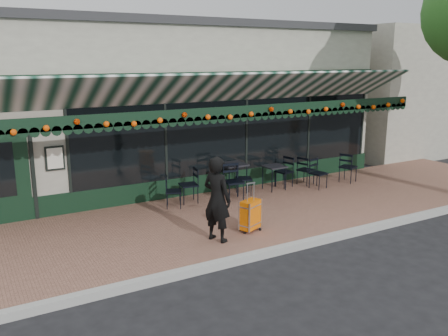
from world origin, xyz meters
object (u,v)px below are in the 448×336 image
cafe_table_a (274,168)px  chair_a_left (284,172)px  chair_b_left (189,185)px  chair_a_extra (348,167)px  chair_solo (174,192)px  woman (217,199)px  chair_b_front (234,182)px  chair_b_right (244,179)px  chair_a_front (318,174)px  cafe_table_b (233,166)px  chair_a_right (306,170)px  suitcase (250,215)px

cafe_table_a → chair_a_left: size_ratio=0.79×
chair_a_left → chair_b_left: bearing=-101.8°
chair_a_extra → chair_solo: 5.42m
woman → chair_b_front: size_ratio=1.81×
chair_a_left → chair_b_right: size_ratio=1.01×
chair_a_front → chair_b_left: bearing=159.5°
cafe_table_b → chair_a_left: 1.59m
cafe_table_a → chair_b_right: (-0.98, 0.00, -0.18)m
chair_a_left → chair_a_front: (0.73, -0.60, -0.01)m
cafe_table_b → chair_a_left: size_ratio=0.94×
chair_a_extra → chair_b_right: 3.37m
chair_a_extra → chair_solo: chair_a_extra is taller
chair_b_right → chair_solo: chair_b_right is taller
woman → chair_b_front: bearing=-61.2°
chair_a_extra → chair_b_front: (-3.85, 0.07, 0.03)m
cafe_table_a → chair_b_front: 1.52m
chair_b_left → chair_solo: 0.52m
chair_a_left → chair_solo: bearing=-98.8°
chair_a_front → chair_a_right: bearing=81.6°
cafe_table_b → chair_b_left: bearing=-170.9°
cafe_table_b → chair_a_left: bearing=-7.4°
chair_b_right → chair_b_front: (-0.50, -0.32, 0.05)m
chair_b_right → chair_a_left: bearing=-62.5°
chair_a_extra → chair_b_left: size_ratio=0.99×
suitcase → chair_b_left: bearing=71.9°
cafe_table_b → chair_a_front: size_ratio=0.97×
chair_a_left → chair_a_extra: (1.95, -0.49, 0.01)m
chair_a_extra → chair_solo: size_ratio=1.12×
cafe_table_b → chair_b_left: (-1.42, -0.23, -0.28)m
chair_a_extra → chair_a_front: bearing=73.0°
chair_a_extra → chair_b_left: 4.94m
cafe_table_b → chair_b_right: (0.15, -0.31, -0.30)m
cafe_table_a → chair_a_extra: (2.36, -0.38, -0.16)m
cafe_table_a → chair_b_front: size_ratio=0.71×
chair_b_left → chair_b_front: size_ratio=0.94×
chair_b_front → suitcase: bearing=-103.6°
chair_a_left → chair_b_front: size_ratio=0.90×
suitcase → chair_a_left: size_ratio=1.22×
chair_b_left → chair_solo: bearing=-60.6°
cafe_table_a → chair_a_front: size_ratio=0.81×
suitcase → chair_a_extra: bearing=-0.6°
chair_a_left → cafe_table_a: bearing=-87.5°
suitcase → chair_b_right: bearing=37.2°
cafe_table_a → chair_a_right: (1.12, 0.02, -0.19)m
woman → chair_solo: (0.12, 2.40, -0.46)m
suitcase → chair_a_extra: (4.67, 2.00, 0.09)m
suitcase → chair_b_right: 2.74m
woman → cafe_table_b: 3.47m
cafe_table_b → chair_a_left: (1.55, -0.20, -0.29)m
suitcase → chair_b_front: (0.83, 2.07, 0.12)m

